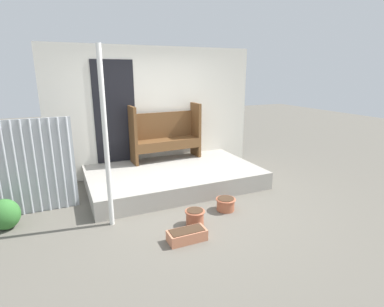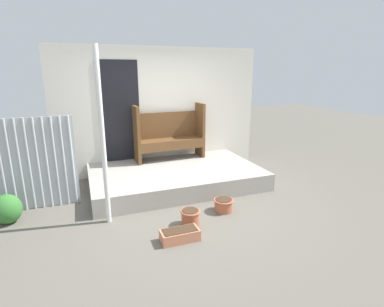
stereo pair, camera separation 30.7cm
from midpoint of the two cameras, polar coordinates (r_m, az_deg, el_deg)
The scene contains 9 objects.
ground_plane at distance 4.95m, azimuth 1.00°, elevation -9.78°, with size 24.00×24.00×0.00m, color #666056.
porch_slab at distance 5.75m, azimuth -1.57°, elevation -4.44°, with size 3.15×1.90×0.32m.
house_wall at distance 6.38m, azimuth -4.89°, elevation 8.07°, with size 4.35×0.08×2.60m.
support_post at distance 4.16m, azimuth -14.64°, elevation 2.59°, with size 0.07×0.07×2.44m.
bench at distance 6.24m, azimuth -2.96°, elevation 3.99°, with size 1.46×0.47×1.14m.
flower_pot_left at distance 4.31m, azimuth 1.76°, elevation -11.97°, with size 0.29×0.29×0.23m.
flower_pot_middle at distance 4.75m, azimuth 7.89°, elevation -9.60°, with size 0.32×0.32×0.20m.
planter_box_rect at distance 3.98m, azimuth -0.03°, elevation -15.30°, with size 0.50×0.23×0.15m.
shrub_by_fence at distance 4.98m, azimuth -30.31°, elevation -9.15°, with size 0.40×0.36×0.43m.
Camera 2 is at (-1.52, -4.22, 2.10)m, focal length 28.00 mm.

